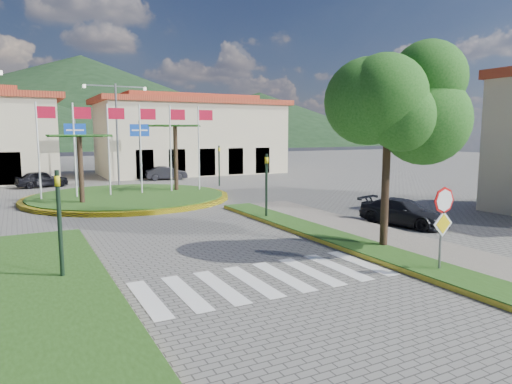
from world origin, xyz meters
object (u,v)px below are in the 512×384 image
car_dark_a (42,179)px  car_dark_b (166,173)px  stop_sign (443,216)px  car_side_right (403,212)px  roundabout_island (128,197)px  deciduous_tree (388,105)px

car_dark_a → car_dark_b: bearing=-95.7°
stop_sign → car_side_right: (4.51, 5.92, -1.19)m
car_dark_a → roundabout_island: bearing=-166.2°
car_dark_b → car_side_right: size_ratio=0.88×
roundabout_island → car_dark_a: 10.66m
car_dark_a → car_dark_b: size_ratio=1.03×
car_dark_a → deciduous_tree: bearing=-170.7°
roundabout_island → car_dark_b: 12.07m
car_dark_a → car_side_right: 27.54m
car_dark_b → car_side_right: 25.04m
car_dark_a → car_dark_b: 10.24m
car_dark_a → car_side_right: bearing=-160.9°
stop_sign → car_side_right: stop_sign is taller
car_dark_b → stop_sign: bearing=-174.5°
stop_sign → car_dark_a: size_ratio=0.70×
roundabout_island → car_dark_a: bearing=115.1°
roundabout_island → car_dark_a: (-4.52, 9.65, 0.47)m
car_side_right → roundabout_island: bearing=108.2°
stop_sign → roundabout_island: bearing=103.7°
deciduous_tree → car_dark_b: deciduous_tree is taller
deciduous_tree → car_dark_a: deciduous_tree is taller
roundabout_island → car_side_right: roundabout_island is taller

